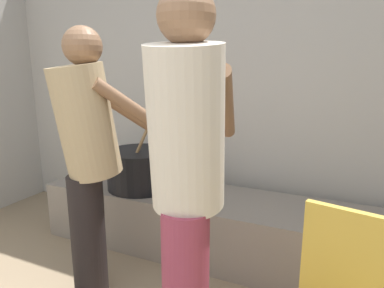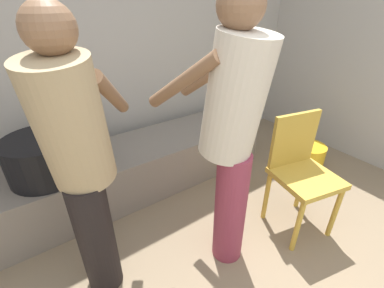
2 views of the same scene
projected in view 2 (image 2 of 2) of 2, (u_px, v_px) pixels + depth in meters
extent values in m
cube|color=#ADA8A0|center=(96.00, 45.00, 2.26)|extent=(4.89, 0.20, 2.43)
cube|color=slate|center=(128.00, 170.00, 2.35)|extent=(2.64, 0.60, 0.44)
cylinder|color=black|center=(44.00, 157.00, 1.85)|extent=(0.51, 0.51, 0.30)
cylinder|color=#937047|center=(45.00, 108.00, 1.72)|extent=(0.21, 0.18, 0.51)
cylinder|color=black|center=(97.00, 238.00, 1.48)|extent=(0.20, 0.20, 0.76)
cylinder|color=tan|center=(71.00, 126.00, 1.18)|extent=(0.46, 0.48, 0.65)
sphere|color=brown|center=(49.00, 28.00, 0.99)|extent=(0.21, 0.21, 0.21)
cylinder|color=brown|center=(112.00, 94.00, 1.35)|extent=(0.31, 0.43, 0.35)
cylinder|color=brown|center=(58.00, 95.00, 1.34)|extent=(0.31, 0.43, 0.35)
cylinder|color=#8C3347|center=(230.00, 209.00, 1.66)|extent=(0.20, 0.20, 0.80)
cylinder|color=beige|center=(235.00, 99.00, 1.33)|extent=(0.39, 0.45, 0.68)
sphere|color=brown|center=(241.00, 5.00, 1.13)|extent=(0.22, 0.22, 0.22)
cylinder|color=brown|center=(213.00, 72.00, 1.52)|extent=(0.19, 0.49, 0.37)
cylinder|color=brown|center=(182.00, 82.00, 1.34)|extent=(0.19, 0.49, 0.37)
cylinder|color=gold|center=(298.00, 227.00, 1.77)|extent=(0.04, 0.04, 0.44)
cylinder|color=gold|center=(335.00, 213.00, 1.88)|extent=(0.04, 0.04, 0.44)
cylinder|color=gold|center=(266.00, 196.00, 2.04)|extent=(0.04, 0.04, 0.44)
cylinder|color=gold|center=(301.00, 185.00, 2.15)|extent=(0.04, 0.04, 0.44)
cube|color=gold|center=(306.00, 178.00, 1.84)|extent=(0.48, 0.48, 0.04)
cube|color=gold|center=(294.00, 139.00, 1.88)|extent=(0.38, 0.11, 0.40)
cylinder|color=gold|center=(308.00, 156.00, 2.75)|extent=(0.33, 0.33, 0.24)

